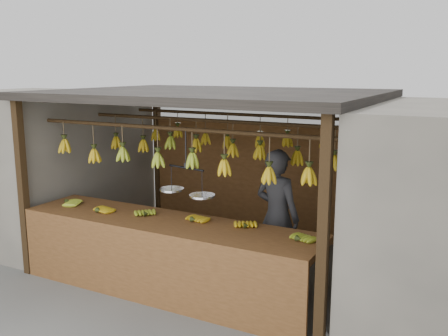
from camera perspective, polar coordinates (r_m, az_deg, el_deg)
The scene contains 8 objects.
ground at distance 7.19m, azimuth -1.14°, elevation -10.63°, with size 80.00×80.00×0.00m, color #5B5B57.
stall at distance 7.00m, azimuth 0.11°, elevation 5.44°, with size 4.30×3.30×2.40m.
neighbor_left at distance 9.13m, azimuth -21.33°, elevation 0.82°, with size 3.00×3.00×2.30m, color slate.
counter at distance 5.98m, azimuth -7.23°, elevation -8.04°, with size 3.82×0.87×0.96m.
hanging_bananas at distance 6.75m, azimuth -1.19°, elevation 2.18°, with size 3.60×2.20×0.39m.
balance_scale at distance 5.89m, azimuth -4.32°, elevation -2.46°, with size 0.77×0.38×0.76m.
vendor at distance 6.32m, azimuth 6.09°, elevation -5.54°, with size 0.63×0.41×1.72m, color #262628.
bag_bundles at distance 7.49m, azimuth 17.14°, elevation -2.24°, with size 0.08×0.26×1.18m.
Camera 1 is at (3.26, -5.83, 2.68)m, focal length 40.00 mm.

